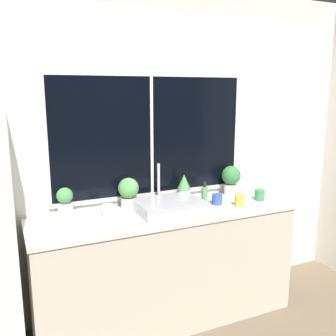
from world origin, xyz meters
TOP-DOWN VIEW (x-y plane):
  - wall_back at (0.00, 0.62)m, footprint 8.00×0.09m
  - wall_right at (1.99, 1.50)m, footprint 0.06×7.00m
  - counter at (0.00, 0.28)m, footprint 2.11×0.58m
  - sink at (0.02, 0.28)m, footprint 0.51×0.42m
  - potted_plant_far_left at (-0.74, 0.48)m, footprint 0.12×0.12m
  - potted_plant_center_left at (-0.24, 0.48)m, footprint 0.17×0.17m
  - potted_plant_center_right at (0.25, 0.48)m, footprint 0.12×0.12m
  - potted_plant_far_right at (0.73, 0.48)m, footprint 0.17×0.17m
  - soap_bottle at (0.34, 0.29)m, footprint 0.05×0.05m
  - mug_green at (0.86, 0.24)m, footprint 0.09×0.09m
  - mug_yellow at (0.61, 0.17)m, footprint 0.08×0.08m
  - mug_white at (-0.45, 0.35)m, footprint 0.09×0.09m
  - mug_blue at (0.46, 0.28)m, footprint 0.09×0.09m

SIDE VIEW (x-z plane):
  - counter at x=0.00m, z-range 0.00..0.94m
  - mug_blue at x=0.46m, z-range 0.94..1.02m
  - sink at x=0.02m, z-range 0.81..1.16m
  - mug_green at x=0.86m, z-range 0.94..1.03m
  - mug_white at x=-0.45m, z-range 0.94..1.03m
  - mug_yellow at x=0.61m, z-range 0.94..1.03m
  - soap_bottle at x=0.34m, z-range 0.92..1.13m
  - potted_plant_far_left at x=-0.74m, z-range 0.94..1.16m
  - potted_plant_center_right at x=0.25m, z-range 0.94..1.18m
  - potted_plant_center_left at x=-0.24m, z-range 0.95..1.20m
  - potted_plant_far_right at x=0.73m, z-range 0.95..1.22m
  - wall_right at x=1.99m, z-range 0.00..2.70m
  - wall_back at x=0.00m, z-range 0.00..2.70m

